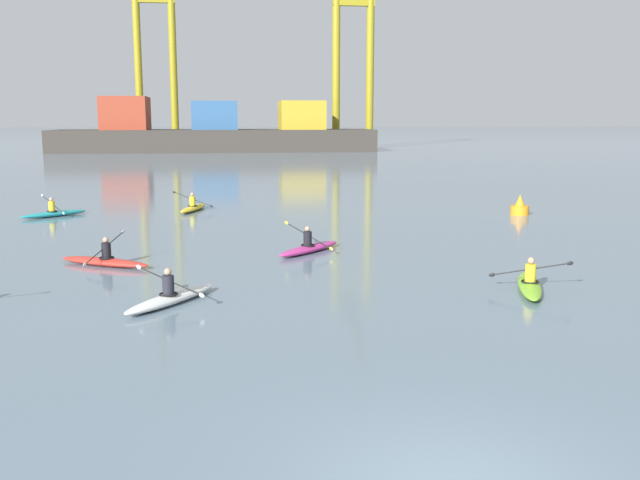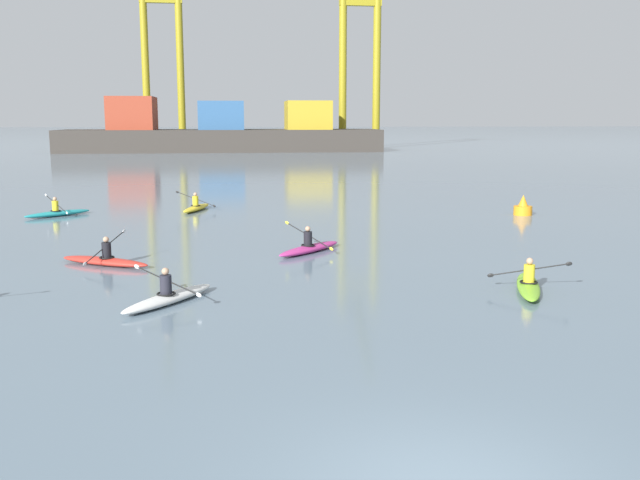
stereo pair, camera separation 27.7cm
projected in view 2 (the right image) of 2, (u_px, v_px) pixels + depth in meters
container_barge at (221, 133)px, 102.76m from camera, size 45.58×10.70×7.75m
gantry_crane_west at (162, 33)px, 114.40m from camera, size 6.77×14.88×37.81m
gantry_crane_west_mid at (360, 35)px, 109.77m from camera, size 6.58×16.96×33.88m
channel_buoy at (523, 208)px, 35.13m from camera, size 0.90×0.90×1.00m
kayak_red at (105, 260)px, 23.12m from camera, size 3.24×2.23×1.07m
kayak_teal at (57, 213)px, 34.75m from camera, size 2.96×2.68×1.05m
kayak_lime at (528, 285)px, 19.69m from camera, size 2.14×3.40×0.95m
kayak_magenta at (309, 247)px, 25.37m from camera, size 2.75×2.91×1.07m
kayak_yellow at (196, 207)px, 36.86m from camera, size 2.10×3.43×1.03m
kayak_white at (169, 297)px, 18.37m from camera, size 2.47×3.11×0.95m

